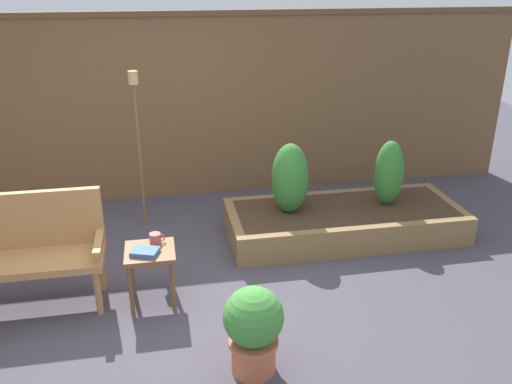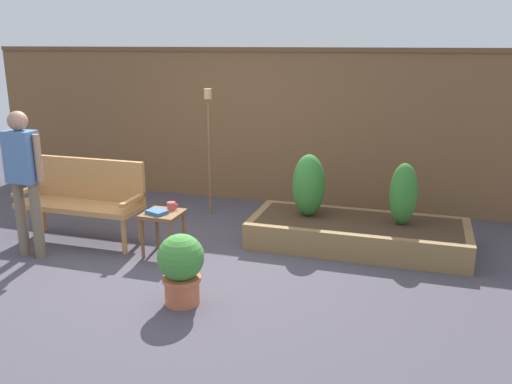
{
  "view_description": "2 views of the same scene",
  "coord_description": "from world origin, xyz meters",
  "px_view_note": "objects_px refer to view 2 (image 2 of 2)",
  "views": [
    {
      "loc": [
        -0.21,
        -3.63,
        2.56
      ],
      "look_at": [
        0.64,
        0.87,
        0.67
      ],
      "focal_mm": 37.68,
      "sensor_mm": 36.0,
      "label": 1
    },
    {
      "loc": [
        2.24,
        -4.67,
        2.23
      ],
      "look_at": [
        0.62,
        0.54,
        0.71
      ],
      "focal_mm": 37.99,
      "sensor_mm": 36.0,
      "label": 2
    }
  ],
  "objects_px": {
    "cup_on_table": "(172,206)",
    "potted_boxwood": "(181,266)",
    "shrub_far_corner": "(403,194)",
    "shrub_near_bench": "(309,185)",
    "garden_bench": "(84,194)",
    "side_table": "(163,220)",
    "person_by_bench": "(24,172)",
    "tiki_torch": "(209,129)",
    "book_on_table": "(157,212)"
  },
  "relations": [
    {
      "from": "shrub_near_bench",
      "to": "tiki_torch",
      "type": "bearing_deg",
      "value": 157.46
    },
    {
      "from": "book_on_table",
      "to": "tiki_torch",
      "type": "relative_size",
      "value": 0.12
    },
    {
      "from": "shrub_far_corner",
      "to": "tiki_torch",
      "type": "height_order",
      "value": "tiki_torch"
    },
    {
      "from": "person_by_bench",
      "to": "garden_bench",
      "type": "bearing_deg",
      "value": 67.29
    },
    {
      "from": "book_on_table",
      "to": "person_by_bench",
      "type": "bearing_deg",
      "value": -143.1
    },
    {
      "from": "cup_on_table",
      "to": "person_by_bench",
      "type": "distance_m",
      "value": 1.56
    },
    {
      "from": "book_on_table",
      "to": "tiki_torch",
      "type": "height_order",
      "value": "tiki_torch"
    },
    {
      "from": "potted_boxwood",
      "to": "shrub_near_bench",
      "type": "height_order",
      "value": "shrub_near_bench"
    },
    {
      "from": "book_on_table",
      "to": "side_table",
      "type": "bearing_deg",
      "value": 80.3
    },
    {
      "from": "book_on_table",
      "to": "potted_boxwood",
      "type": "height_order",
      "value": "potted_boxwood"
    },
    {
      "from": "side_table",
      "to": "shrub_far_corner",
      "type": "distance_m",
      "value": 2.6
    },
    {
      "from": "potted_boxwood",
      "to": "tiki_torch",
      "type": "bearing_deg",
      "value": 106.47
    },
    {
      "from": "side_table",
      "to": "potted_boxwood",
      "type": "relative_size",
      "value": 0.75
    },
    {
      "from": "garden_bench",
      "to": "side_table",
      "type": "distance_m",
      "value": 1.11
    },
    {
      "from": "cup_on_table",
      "to": "shrub_near_bench",
      "type": "xyz_separation_m",
      "value": [
        1.34,
        0.79,
        0.14
      ]
    },
    {
      "from": "garden_bench",
      "to": "book_on_table",
      "type": "distance_m",
      "value": 1.08
    },
    {
      "from": "garden_bench",
      "to": "shrub_far_corner",
      "type": "xyz_separation_m",
      "value": [
        3.51,
        0.73,
        0.1
      ]
    },
    {
      "from": "shrub_far_corner",
      "to": "person_by_bench",
      "type": "distance_m",
      "value": 4.02
    },
    {
      "from": "cup_on_table",
      "to": "potted_boxwood",
      "type": "relative_size",
      "value": 0.2
    },
    {
      "from": "shrub_near_bench",
      "to": "tiki_torch",
      "type": "height_order",
      "value": "tiki_torch"
    },
    {
      "from": "potted_boxwood",
      "to": "side_table",
      "type": "bearing_deg",
      "value": 124.21
    },
    {
      "from": "shrub_near_bench",
      "to": "person_by_bench",
      "type": "relative_size",
      "value": 0.46
    },
    {
      "from": "side_table",
      "to": "tiki_torch",
      "type": "bearing_deg",
      "value": 92.61
    },
    {
      "from": "book_on_table",
      "to": "tiki_torch",
      "type": "distance_m",
      "value": 1.7
    },
    {
      "from": "shrub_far_corner",
      "to": "person_by_bench",
      "type": "xyz_separation_m",
      "value": [
        -3.77,
        -1.35,
        0.29
      ]
    },
    {
      "from": "cup_on_table",
      "to": "person_by_bench",
      "type": "xyz_separation_m",
      "value": [
        -1.4,
        -0.57,
        0.41
      ]
    },
    {
      "from": "book_on_table",
      "to": "shrub_near_bench",
      "type": "distance_m",
      "value": 1.73
    },
    {
      "from": "potted_boxwood",
      "to": "book_on_table",
      "type": "bearing_deg",
      "value": 127.25
    },
    {
      "from": "shrub_far_corner",
      "to": "person_by_bench",
      "type": "height_order",
      "value": "person_by_bench"
    },
    {
      "from": "person_by_bench",
      "to": "side_table",
      "type": "bearing_deg",
      "value": 18.43
    },
    {
      "from": "side_table",
      "to": "potted_boxwood",
      "type": "xyz_separation_m",
      "value": [
        0.67,
        -0.98,
        -0.04
      ]
    },
    {
      "from": "book_on_table",
      "to": "potted_boxwood",
      "type": "distance_m",
      "value": 1.17
    },
    {
      "from": "shrub_far_corner",
      "to": "potted_boxwood",
      "type": "bearing_deg",
      "value": -132.98
    },
    {
      "from": "book_on_table",
      "to": "shrub_far_corner",
      "type": "bearing_deg",
      "value": 41.8
    },
    {
      "from": "shrub_far_corner",
      "to": "cup_on_table",
      "type": "bearing_deg",
      "value": -161.64
    },
    {
      "from": "garden_bench",
      "to": "potted_boxwood",
      "type": "height_order",
      "value": "garden_bench"
    },
    {
      "from": "shrub_far_corner",
      "to": "shrub_near_bench",
      "type": "bearing_deg",
      "value": 180.0
    },
    {
      "from": "garden_bench",
      "to": "book_on_table",
      "type": "bearing_deg",
      "value": -12.49
    },
    {
      "from": "potted_boxwood",
      "to": "shrub_near_bench",
      "type": "xyz_separation_m",
      "value": [
        0.72,
        1.89,
        0.3
      ]
    },
    {
      "from": "shrub_far_corner",
      "to": "tiki_torch",
      "type": "relative_size",
      "value": 0.41
    },
    {
      "from": "cup_on_table",
      "to": "tiki_torch",
      "type": "relative_size",
      "value": 0.08
    },
    {
      "from": "potted_boxwood",
      "to": "person_by_bench",
      "type": "xyz_separation_m",
      "value": [
        -2.01,
        0.54,
        0.58
      ]
    },
    {
      "from": "potted_boxwood",
      "to": "shrub_far_corner",
      "type": "distance_m",
      "value": 2.6
    },
    {
      "from": "person_by_bench",
      "to": "shrub_far_corner",
      "type": "bearing_deg",
      "value": 19.75
    },
    {
      "from": "shrub_near_bench",
      "to": "person_by_bench",
      "type": "height_order",
      "value": "person_by_bench"
    },
    {
      "from": "garden_bench",
      "to": "shrub_near_bench",
      "type": "bearing_deg",
      "value": 16.54
    },
    {
      "from": "garden_bench",
      "to": "shrub_far_corner",
      "type": "bearing_deg",
      "value": 11.8
    },
    {
      "from": "cup_on_table",
      "to": "potted_boxwood",
      "type": "xyz_separation_m",
      "value": [
        0.62,
        -1.1,
        -0.16
      ]
    },
    {
      "from": "garden_bench",
      "to": "person_by_bench",
      "type": "xyz_separation_m",
      "value": [
        -0.26,
        -0.62,
        0.39
      ]
    },
    {
      "from": "cup_on_table",
      "to": "potted_boxwood",
      "type": "bearing_deg",
      "value": -60.75
    }
  ]
}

